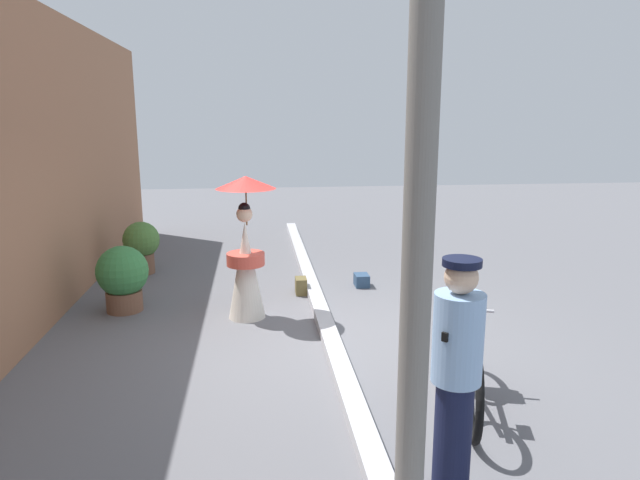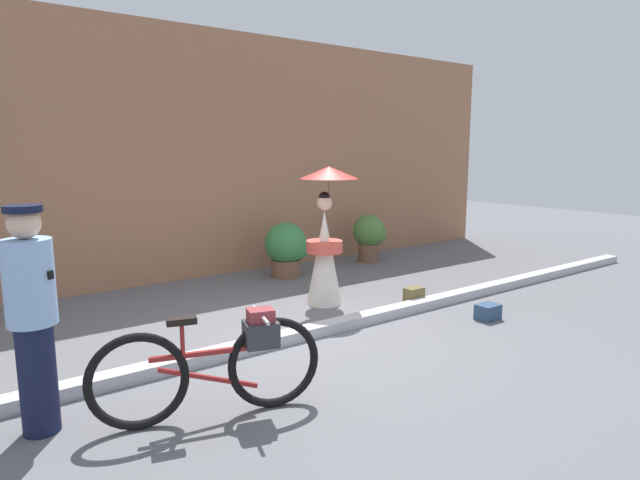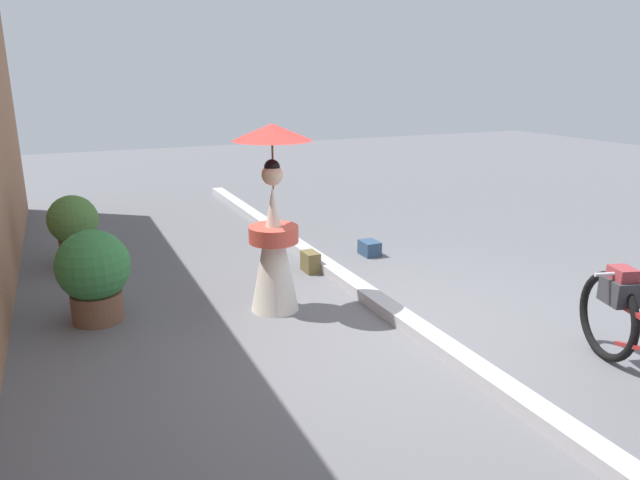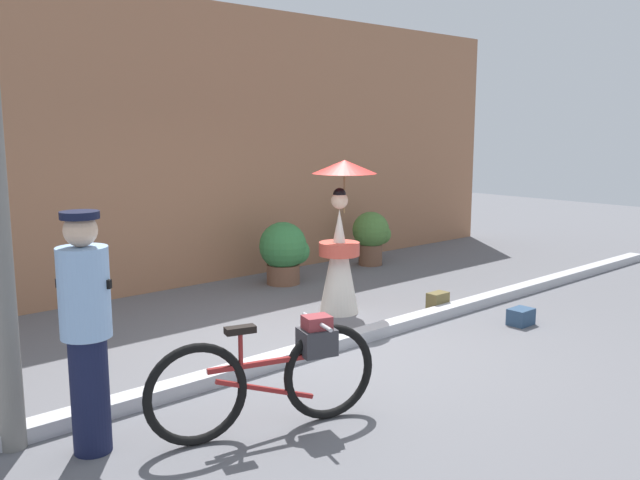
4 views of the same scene
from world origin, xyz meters
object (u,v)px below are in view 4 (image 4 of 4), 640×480
object	(u,v)px
person_with_parasol	(340,238)
backpack_on_pavement	(521,316)
person_officer	(86,327)
potted_plant_small	(285,251)
potted_plant_by_door	(372,235)
backpack_spare	(438,302)
bicycle_near_officer	(274,374)

from	to	relation	value
person_with_parasol	backpack_on_pavement	distance (m)	2.27
person_officer	backpack_on_pavement	distance (m)	4.99
potted_plant_small	backpack_on_pavement	distance (m)	3.51
potted_plant_by_door	backpack_on_pavement	size ratio (longest dim) A/B	3.12
person_officer	backpack_spare	distance (m)	4.74
bicycle_near_officer	potted_plant_by_door	size ratio (longest dim) A/B	1.97
bicycle_near_officer	person_officer	bearing A→B (deg)	154.02
backpack_on_pavement	person_with_parasol	bearing A→B (deg)	124.07
person_officer	potted_plant_small	size ratio (longest dim) A/B	1.87
person_with_parasol	potted_plant_by_door	xyz separation A→B (m)	(2.37, 1.76, -0.41)
potted_plant_by_door	backpack_spare	size ratio (longest dim) A/B	3.35
potted_plant_by_door	potted_plant_small	distance (m)	1.92
person_with_parasol	potted_plant_by_door	world-z (taller)	person_with_parasol
bicycle_near_officer	backpack_spare	size ratio (longest dim) A/B	6.61
bicycle_near_officer	backpack_spare	distance (m)	3.69
bicycle_near_officer	person_with_parasol	world-z (taller)	person_with_parasol
person_officer	potted_plant_small	xyz separation A→B (m)	(4.18, 3.10, -0.41)
potted_plant_by_door	backpack_on_pavement	xyz separation A→B (m)	(-1.18, -3.52, -0.40)
potted_plant_by_door	bicycle_near_officer	bearing A→B (deg)	-142.55
bicycle_near_officer	backpack_on_pavement	size ratio (longest dim) A/B	6.15
bicycle_near_officer	person_with_parasol	distance (m)	3.30
bicycle_near_officer	backpack_spare	xyz separation A→B (m)	(3.47, 1.23, -0.30)
potted_plant_small	backpack_on_pavement	size ratio (longest dim) A/B	3.18
bicycle_near_officer	backpack_spare	bearing A→B (deg)	19.56
backpack_spare	backpack_on_pavement	bearing A→B (deg)	-73.59
backpack_on_pavement	backpack_spare	world-z (taller)	backpack_spare
backpack_spare	potted_plant_by_door	bearing A→B (deg)	60.06
potted_plant_by_door	backpack_spare	bearing A→B (deg)	-119.94
bicycle_near_officer	backpack_on_pavement	bearing A→B (deg)	3.96
person_officer	backpack_spare	world-z (taller)	person_officer
person_with_parasol	backpack_spare	world-z (taller)	person_with_parasol
backpack_on_pavement	backpack_spare	distance (m)	1.01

